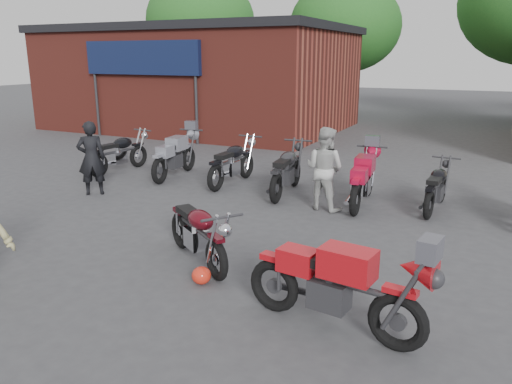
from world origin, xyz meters
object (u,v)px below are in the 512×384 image
at_px(helmet, 201,275).
at_px(row_bike_4, 363,177).
at_px(row_bike_2, 233,160).
at_px(person_dark, 91,158).
at_px(row_bike_5, 437,185).
at_px(sportbike, 336,281).
at_px(row_bike_0, 120,151).
at_px(vintage_motorcycle, 198,229).
at_px(row_bike_3, 287,168).
at_px(row_bike_1, 175,153).
at_px(person_light, 324,169).

relative_size(helmet, row_bike_4, 0.13).
distance_m(row_bike_2, row_bike_4, 3.35).
relative_size(person_dark, row_bike_4, 0.79).
height_order(row_bike_4, row_bike_5, row_bike_4).
distance_m(sportbike, row_bike_0, 9.40).
distance_m(vintage_motorcycle, row_bike_4, 4.42).
bearing_deg(row_bike_2, sportbike, -140.60).
height_order(vintage_motorcycle, row_bike_3, row_bike_3).
distance_m(vintage_motorcycle, person_dark, 4.89).
bearing_deg(row_bike_0, row_bike_4, -86.21).
distance_m(sportbike, row_bike_5, 5.44).
xyz_separation_m(vintage_motorcycle, row_bike_0, (-5.29, 4.39, 0.02)).
bearing_deg(row_bike_5, person_dark, 110.57).
relative_size(vintage_motorcycle, row_bike_1, 0.90).
xyz_separation_m(sportbike, person_light, (-1.64, 4.48, 0.23)).
height_order(helmet, row_bike_0, row_bike_0).
bearing_deg(row_bike_1, sportbike, -139.06).
distance_m(helmet, row_bike_5, 5.65).
bearing_deg(row_bike_1, row_bike_3, -101.68).
bearing_deg(row_bike_5, row_bike_3, 97.38).
relative_size(vintage_motorcycle, row_bike_0, 0.96).
distance_m(row_bike_1, row_bike_5, 6.50).
relative_size(person_dark, row_bike_5, 0.91).
bearing_deg(row_bike_2, row_bike_4, -95.00).
bearing_deg(row_bike_0, person_dark, -148.57).
relative_size(row_bike_1, row_bike_3, 1.01).
bearing_deg(row_bike_5, sportbike, 179.07).
bearing_deg(helmet, row_bike_4, 77.61).
distance_m(person_dark, row_bike_3, 4.43).
distance_m(person_light, row_bike_1, 4.52).
height_order(sportbike, person_dark, person_dark).
xyz_separation_m(helmet, row_bike_3, (-0.74, 4.86, 0.49)).
xyz_separation_m(sportbike, helmet, (-2.03, 0.37, -0.50)).
distance_m(person_light, row_bike_3, 1.38).
height_order(vintage_motorcycle, helmet, vintage_motorcycle).
bearing_deg(person_dark, row_bike_1, -147.96).
bearing_deg(sportbike, row_bike_0, 153.48).
bearing_deg(row_bike_0, row_bike_1, -78.72).
relative_size(sportbike, row_bike_3, 1.01).
bearing_deg(row_bike_5, row_bike_2, 93.19).
distance_m(vintage_motorcycle, row_bike_1, 5.81).
bearing_deg(sportbike, person_dark, 162.23).
relative_size(sportbike, row_bike_4, 1.00).
bearing_deg(row_bike_2, row_bike_3, -98.27).
bearing_deg(row_bike_1, row_bike_4, -101.08).
distance_m(vintage_motorcycle, row_bike_3, 4.29).
bearing_deg(row_bike_1, helmet, -148.77).
xyz_separation_m(helmet, row_bike_1, (-4.01, 5.14, 0.50)).
height_order(person_dark, row_bike_3, person_dark).
height_order(person_light, row_bike_0, person_light).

